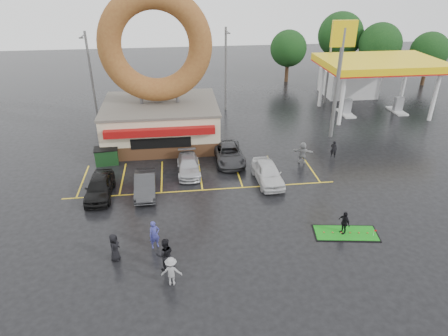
{
  "coord_description": "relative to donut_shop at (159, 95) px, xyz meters",
  "views": [
    {
      "loc": [
        -1.59,
        -21.92,
        14.88
      ],
      "look_at": [
        1.48,
        2.48,
        2.2
      ],
      "focal_mm": 32.0,
      "sensor_mm": 36.0,
      "label": 1
    }
  ],
  "objects": [
    {
      "name": "donut_shop",
      "position": [
        0.0,
        0.0,
        0.0
      ],
      "size": [
        10.2,
        8.7,
        13.5
      ],
      "color": "#472B19",
      "rests_on": "ground"
    },
    {
      "name": "car_grey",
      "position": [
        5.56,
        -5.05,
        -3.77
      ],
      "size": [
        2.38,
        5.04,
        1.39
      ],
      "primitive_type": "imported",
      "rotation": [
        0.0,
        0.0,
        0.02
      ],
      "color": "#303033",
      "rests_on": "ground"
    },
    {
      "name": "person_bystander",
      "position": [
        -2.42,
        -16.63,
        -3.63
      ],
      "size": [
        0.69,
        0.91,
        1.68
      ],
      "primitive_type": "imported",
      "rotation": [
        0.0,
        0.0,
        1.36
      ],
      "color": "black",
      "rests_on": "ground"
    },
    {
      "name": "gas_station",
      "position": [
        23.0,
        7.97,
        -0.77
      ],
      "size": [
        12.3,
        13.65,
        5.9
      ],
      "color": "silver",
      "rests_on": "ground"
    },
    {
      "name": "tree_far_a",
      "position": [
        29.0,
        17.03,
        0.72
      ],
      "size": [
        5.6,
        5.6,
        8.0
      ],
      "color": "#332114",
      "rests_on": "ground"
    },
    {
      "name": "person_blackjkt",
      "position": [
        0.39,
        -17.81,
        -3.48
      ],
      "size": [
        1.05,
        0.86,
        1.98
      ],
      "primitive_type": "imported",
      "rotation": [
        0.0,
        0.0,
        3.27
      ],
      "color": "black",
      "rests_on": "ground"
    },
    {
      "name": "person_cameraman",
      "position": [
        11.19,
        -15.89,
        -3.69
      ],
      "size": [
        0.66,
        0.98,
        1.55
      ],
      "primitive_type": "imported",
      "rotation": [
        0.0,
        0.0,
        -1.22
      ],
      "color": "black",
      "rests_on": "ground"
    },
    {
      "name": "tree_far_c",
      "position": [
        25.0,
        21.03,
        1.37
      ],
      "size": [
        6.3,
        6.3,
        9.0
      ],
      "color": "#332114",
      "rests_on": "ground"
    },
    {
      "name": "tree_far_d",
      "position": [
        17.0,
        19.03,
        0.07
      ],
      "size": [
        4.9,
        4.9,
        7.0
      ],
      "color": "#332114",
      "rests_on": "ground"
    },
    {
      "name": "car_white",
      "position": [
        8.01,
        -8.93,
        -3.7
      ],
      "size": [
        2.02,
        4.56,
        1.53
      ],
      "primitive_type": "imported",
      "rotation": [
        0.0,
        0.0,
        0.05
      ],
      "color": "silver",
      "rests_on": "ground"
    },
    {
      "name": "streetlight_left",
      "position": [
        -7.0,
        6.95,
        0.32
      ],
      "size": [
        0.4,
        2.21,
        9.0
      ],
      "color": "slate",
      "rests_on": "ground"
    },
    {
      "name": "car_silver",
      "position": [
        2.13,
        -6.66,
        -3.85
      ],
      "size": [
        1.79,
        4.29,
        1.24
      ],
      "primitive_type": "imported",
      "rotation": [
        0.0,
        0.0,
        0.01
      ],
      "color": "#ACADB1",
      "rests_on": "ground"
    },
    {
      "name": "car_black",
      "position": [
        -4.29,
        -9.47,
        -3.71
      ],
      "size": [
        1.83,
        4.44,
        1.51
      ],
      "primitive_type": "imported",
      "rotation": [
        0.0,
        0.0,
        -0.01
      ],
      "color": "black",
      "rests_on": "ground"
    },
    {
      "name": "person_hoodie",
      "position": [
        0.7,
        -18.99,
        -3.63
      ],
      "size": [
        1.14,
        0.73,
        1.67
      ],
      "primitive_type": "imported",
      "rotation": [
        0.0,
        0.0,
        3.04
      ],
      "color": "gray",
      "rests_on": "ground"
    },
    {
      "name": "streetlight_mid",
      "position": [
        7.0,
        7.95,
        0.32
      ],
      "size": [
        0.4,
        2.21,
        9.0
      ],
      "color": "slate",
      "rests_on": "ground"
    },
    {
      "name": "putting_green",
      "position": [
        11.36,
        -15.97,
        -4.43
      ],
      "size": [
        4.13,
        2.26,
        0.5
      ],
      "color": "black",
      "rests_on": "ground"
    },
    {
      "name": "person_walker_near",
      "position": [
        11.59,
        -6.09,
        -3.54
      ],
      "size": [
        1.78,
        1.18,
        1.84
      ],
      "primitive_type": "imported",
      "rotation": [
        0.0,
        0.0,
        2.73
      ],
      "color": "gray",
      "rests_on": "ground"
    },
    {
      "name": "streetlight_right",
      "position": [
        19.0,
        8.95,
        0.32
      ],
      "size": [
        0.4,
        2.21,
        9.0
      ],
      "color": "slate",
      "rests_on": "ground"
    },
    {
      "name": "car_dgrey",
      "position": [
        -1.11,
        -9.44,
        -3.77
      ],
      "size": [
        1.6,
        4.25,
        1.39
      ],
      "primitive_type": "imported",
      "rotation": [
        0.0,
        0.0,
        0.03
      ],
      "color": "#2B2C2E",
      "rests_on": "ground"
    },
    {
      "name": "ground",
      "position": [
        3.0,
        -12.97,
        -4.46
      ],
      "size": [
        120.0,
        120.0,
        0.0
      ],
      "primitive_type": "plane",
      "color": "black",
      "rests_on": "ground"
    },
    {
      "name": "dumpster",
      "position": [
        -4.5,
        -4.18,
        -3.81
      ],
      "size": [
        1.91,
        1.37,
        1.3
      ],
      "primitive_type": "cube",
      "rotation": [
        0.0,
        0.0,
        0.1
      ],
      "color": "#163B19",
      "rests_on": "ground"
    },
    {
      "name": "tree_far_b",
      "position": [
        35.0,
        15.03,
        0.07
      ],
      "size": [
        4.9,
        4.9,
        7.0
      ],
      "color": "#332114",
      "rests_on": "ground"
    },
    {
      "name": "person_walker_far",
      "position": [
        14.54,
        -5.39,
        -3.7
      ],
      "size": [
        0.67,
        0.6,
        1.54
      ],
      "primitive_type": "imported",
      "rotation": [
        0.0,
        0.0,
        2.63
      ],
      "color": "black",
      "rests_on": "ground"
    },
    {
      "name": "shell_sign",
      "position": [
        16.0,
        -0.97,
        2.91
      ],
      "size": [
        2.2,
        0.36,
        10.6
      ],
      "color": "slate",
      "rests_on": "ground"
    },
    {
      "name": "person_blue",
      "position": [
        -0.25,
        -15.78,
        -3.6
      ],
      "size": [
        0.74,
        0.62,
        1.73
      ],
      "primitive_type": "imported",
      "rotation": [
        0.0,
        0.0,
        0.38
      ],
      "color": "navy",
      "rests_on": "ground"
    }
  ]
}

